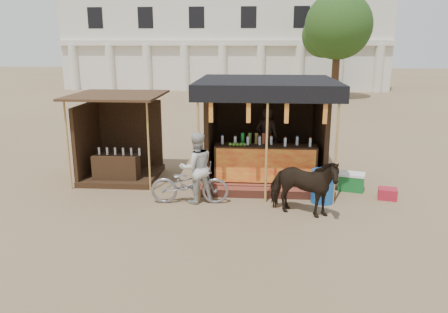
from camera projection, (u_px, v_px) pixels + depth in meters
ground at (218, 227)px, 9.07m from camera, size 120.00×120.00×0.00m
main_stall at (265, 144)px, 11.98m from camera, size 3.60×3.61×2.78m
secondary_stall at (116, 148)px, 12.21m from camera, size 2.40×2.40×2.38m
cow at (303, 187)px, 9.52m from camera, size 1.74×1.22×1.34m
motorbike at (190, 184)px, 10.32m from camera, size 1.88×0.76×0.97m
bystander at (197, 168)px, 10.30m from camera, size 1.03×0.94×1.71m
blue_barrel at (323, 186)px, 10.40m from camera, size 0.66×0.66×0.80m
red_crate at (387, 194)px, 10.68m from camera, size 0.51×0.46×0.26m
cooler at (351, 182)px, 11.29m from camera, size 0.74×0.60×0.46m
background_building at (226, 40)px, 37.10m from camera, size 26.00×7.45×8.18m
tree at (335, 28)px, 28.84m from camera, size 4.50×4.40×7.00m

